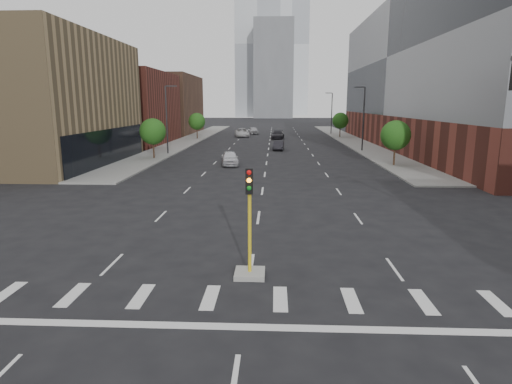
# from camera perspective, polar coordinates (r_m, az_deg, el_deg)

# --- Properties ---
(sidewalk_left_far) EXTENTS (5.00, 92.00, 0.15)m
(sidewalk_left_far) POSITION_cam_1_polar(r_m,az_deg,el_deg) (82.91, -8.64, 6.97)
(sidewalk_left_far) COLOR gray
(sidewalk_left_far) RESTS_ON ground
(sidewalk_right_far) EXTENTS (5.00, 92.00, 0.15)m
(sidewalk_right_far) POSITION_cam_1_polar(r_m,az_deg,el_deg) (82.56, 12.40, 6.81)
(sidewalk_right_far) COLOR gray
(sidewalk_right_far) RESTS_ON ground
(building_left_mid) EXTENTS (20.00, 24.00, 14.00)m
(building_left_mid) POSITION_cam_1_polar(r_m,az_deg,el_deg) (55.01, -29.16, 10.51)
(building_left_mid) COLOR #907751
(building_left_mid) RESTS_ON ground
(building_left_far_a) EXTENTS (20.00, 22.00, 12.00)m
(building_left_far_a) POSITION_cam_1_polar(r_m,az_deg,el_deg) (78.43, -19.08, 10.54)
(building_left_far_a) COLOR brown
(building_left_far_a) RESTS_ON ground
(building_left_far_b) EXTENTS (20.00, 24.00, 13.00)m
(building_left_far_b) POSITION_cam_1_polar(r_m,az_deg,el_deg) (103.08, -13.77, 11.26)
(building_left_far_b) COLOR brown
(building_left_far_b) RESTS_ON ground
(building_right_main) EXTENTS (24.00, 70.00, 22.00)m
(building_right_main) POSITION_cam_1_polar(r_m,az_deg,el_deg) (73.02, 26.36, 13.88)
(building_right_main) COLOR brown
(building_right_main) RESTS_ON ground
(tower_left) EXTENTS (22.00, 22.00, 70.00)m
(tower_left) POSITION_cam_1_polar(r_m,az_deg,el_deg) (229.00, 0.28, 18.83)
(tower_left) COLOR #B2B7BC
(tower_left) RESTS_ON ground
(tower_right) EXTENTS (20.00, 20.00, 80.00)m
(tower_right) POSITION_cam_1_polar(r_m,az_deg,el_deg) (269.29, 4.69, 18.80)
(tower_right) COLOR #B2B7BC
(tower_right) RESTS_ON ground
(tower_mid) EXTENTS (18.00, 18.00, 44.00)m
(tower_mid) POSITION_cam_1_polar(r_m,az_deg,el_deg) (207.64, 2.35, 15.94)
(tower_mid) COLOR slate
(tower_mid) RESTS_ON ground
(median_traffic_signal) EXTENTS (1.20, 1.20, 4.40)m
(median_traffic_signal) POSITION_cam_1_polar(r_m,az_deg,el_deg) (17.10, -0.85, -8.16)
(median_traffic_signal) COLOR #999993
(median_traffic_signal) RESTS_ON ground
(streetlight_right_a) EXTENTS (1.60, 0.22, 9.07)m
(streetlight_right_a) POSITION_cam_1_polar(r_m,az_deg,el_deg) (63.34, 14.07, 9.80)
(streetlight_right_a) COLOR #2D2D30
(streetlight_right_a) RESTS_ON ground
(streetlight_right_b) EXTENTS (1.60, 0.22, 9.07)m
(streetlight_right_b) POSITION_cam_1_polar(r_m,az_deg,el_deg) (97.89, 10.01, 10.54)
(streetlight_right_b) COLOR #2D2D30
(streetlight_right_b) RESTS_ON ground
(streetlight_left) EXTENTS (1.60, 0.22, 9.07)m
(streetlight_left) POSITION_cam_1_polar(r_m,az_deg,el_deg) (58.89, -11.77, 9.78)
(streetlight_left) COLOR #2D2D30
(streetlight_left) RESTS_ON ground
(tree_left_near) EXTENTS (3.20, 3.20, 4.85)m
(tree_left_near) POSITION_cam_1_polar(r_m,az_deg,el_deg) (54.29, -13.60, 7.84)
(tree_left_near) COLOR #382619
(tree_left_near) RESTS_ON ground
(tree_left_far) EXTENTS (3.20, 3.20, 4.85)m
(tree_left_far) POSITION_cam_1_polar(r_m,az_deg,el_deg) (83.50, -7.90, 9.31)
(tree_left_far) COLOR #382619
(tree_left_far) RESTS_ON ground
(tree_right_near) EXTENTS (3.20, 3.20, 4.85)m
(tree_right_near) POSITION_cam_1_polar(r_m,az_deg,el_deg) (48.97, 18.12, 7.20)
(tree_right_near) COLOR #382619
(tree_right_near) RESTS_ON ground
(tree_right_far) EXTENTS (3.20, 3.20, 4.85)m
(tree_right_far) POSITION_cam_1_polar(r_m,az_deg,el_deg) (88.11, 11.19, 9.32)
(tree_right_far) COLOR #382619
(tree_right_far) RESTS_ON ground
(car_near_left) EXTENTS (2.47, 4.79, 1.56)m
(car_near_left) POSITION_cam_1_polar(r_m,az_deg,el_deg) (47.93, -3.51, 4.52)
(car_near_left) COLOR silver
(car_near_left) RESTS_ON ground
(car_mid_right) EXTENTS (1.76, 4.32, 1.39)m
(car_mid_right) POSITION_cam_1_polar(r_m,az_deg,el_deg) (63.59, 3.02, 6.24)
(car_mid_right) COLOR black
(car_mid_right) RESTS_ON ground
(car_far_left) EXTENTS (3.46, 6.30, 1.67)m
(car_far_left) POSITION_cam_1_polar(r_m,az_deg,el_deg) (89.34, -1.87, 7.92)
(car_far_left) COLOR silver
(car_far_left) RESTS_ON ground
(car_deep_right) EXTENTS (2.75, 5.68, 1.59)m
(car_deep_right) POSITION_cam_1_polar(r_m,az_deg,el_deg) (83.51, 2.92, 7.62)
(car_deep_right) COLOR black
(car_deep_right) RESTS_ON ground
(car_distant) EXTENTS (2.62, 4.96, 1.61)m
(car_distant) POSITION_cam_1_polar(r_m,az_deg,el_deg) (96.90, -0.34, 8.21)
(car_distant) COLOR #ABABB0
(car_distant) RESTS_ON ground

